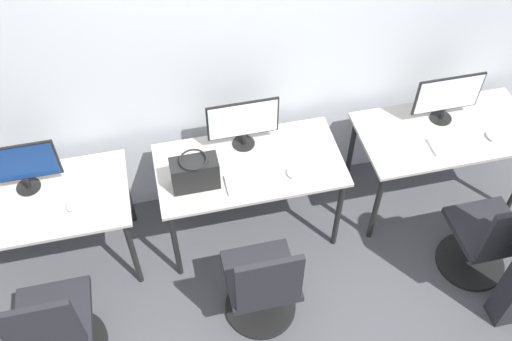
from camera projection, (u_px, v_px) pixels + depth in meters
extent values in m
plane|color=#4C4C51|center=(260.00, 263.00, 4.11)|extent=(20.00, 20.00, 0.00)
cube|color=silver|center=(233.00, 39.00, 3.55)|extent=(12.00, 0.05, 2.80)
cube|color=#BCB7AD|center=(29.00, 203.00, 3.57)|extent=(1.24, 0.64, 0.02)
cylinder|color=black|center=(133.00, 253.00, 3.76)|extent=(0.04, 0.04, 0.70)
cylinder|color=black|center=(127.00, 191.00, 4.10)|extent=(0.04, 0.04, 0.70)
cylinder|color=black|center=(29.00, 187.00, 3.64)|extent=(0.15, 0.15, 0.01)
cylinder|color=black|center=(26.00, 182.00, 3.60)|extent=(0.04, 0.04, 0.08)
cube|color=black|center=(18.00, 163.00, 3.47)|extent=(0.48, 0.01, 0.29)
cube|color=navy|center=(18.00, 164.00, 3.47)|extent=(0.46, 0.01, 0.27)
cube|color=silver|center=(28.00, 210.00, 3.51)|extent=(0.38, 0.16, 0.02)
ellipsoid|color=silver|center=(71.00, 206.00, 3.53)|extent=(0.06, 0.09, 0.03)
cylinder|color=black|center=(63.00, 331.00, 3.54)|extent=(0.04, 0.04, 0.36)
cube|color=#232328|center=(54.00, 316.00, 3.39)|extent=(0.44, 0.44, 0.05)
cube|color=#232328|center=(42.00, 329.00, 3.07)|extent=(0.40, 0.04, 0.44)
cube|color=#BCB7AD|center=(250.00, 165.00, 3.78)|extent=(1.24, 0.64, 0.02)
cylinder|color=black|center=(176.00, 245.00, 3.80)|extent=(0.04, 0.04, 0.70)
cylinder|color=black|center=(338.00, 214.00, 3.97)|extent=(0.04, 0.04, 0.70)
cylinder|color=black|center=(166.00, 184.00, 4.15)|extent=(0.04, 0.04, 0.70)
cylinder|color=black|center=(316.00, 158.00, 4.31)|extent=(0.04, 0.04, 0.70)
cylinder|color=black|center=(244.00, 143.00, 3.89)|extent=(0.15, 0.15, 0.01)
cylinder|color=black|center=(243.00, 138.00, 3.85)|extent=(0.04, 0.04, 0.08)
cube|color=black|center=(243.00, 119.00, 3.72)|extent=(0.48, 0.01, 0.29)
cube|color=silver|center=(243.00, 120.00, 3.72)|extent=(0.46, 0.01, 0.27)
cube|color=silver|center=(255.00, 181.00, 3.67)|extent=(0.38, 0.16, 0.02)
ellipsoid|color=silver|center=(291.00, 173.00, 3.70)|extent=(0.06, 0.09, 0.03)
cylinder|color=black|center=(260.00, 306.00, 3.87)|extent=(0.48, 0.48, 0.03)
cylinder|color=black|center=(261.00, 292.00, 3.72)|extent=(0.04, 0.04, 0.36)
cube|color=#232328|center=(261.00, 276.00, 3.57)|extent=(0.44, 0.44, 0.05)
cube|color=#232328|center=(269.00, 284.00, 3.25)|extent=(0.40, 0.04, 0.44)
cube|color=#BCB7AD|center=(447.00, 131.00, 3.99)|extent=(1.24, 0.64, 0.02)
cylinder|color=black|center=(376.00, 207.00, 4.01)|extent=(0.04, 0.04, 0.70)
cylinder|color=black|center=(351.00, 152.00, 4.35)|extent=(0.04, 0.04, 0.70)
cylinder|color=black|center=(487.00, 128.00, 4.52)|extent=(0.04, 0.04, 0.70)
cylinder|color=black|center=(441.00, 118.00, 4.05)|extent=(0.15, 0.15, 0.01)
cylinder|color=black|center=(442.00, 113.00, 4.01)|extent=(0.04, 0.04, 0.08)
cube|color=black|center=(448.00, 94.00, 3.88)|extent=(0.48, 0.01, 0.29)
cube|color=silver|center=(449.00, 95.00, 3.88)|extent=(0.46, 0.01, 0.27)
cube|color=silver|center=(457.00, 143.00, 3.89)|extent=(0.38, 0.16, 0.02)
ellipsoid|color=silver|center=(491.00, 136.00, 3.92)|extent=(0.06, 0.09, 0.03)
cylinder|color=black|center=(469.00, 261.00, 4.10)|extent=(0.48, 0.48, 0.03)
cylinder|color=black|center=(477.00, 246.00, 3.95)|extent=(0.04, 0.04, 0.36)
cube|color=#232328|center=(487.00, 229.00, 3.80)|extent=(0.44, 0.44, 0.05)
cube|color=black|center=(195.00, 173.00, 3.57)|extent=(0.30, 0.14, 0.22)
torus|color=black|center=(193.00, 160.00, 3.48)|extent=(0.18, 0.18, 0.01)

